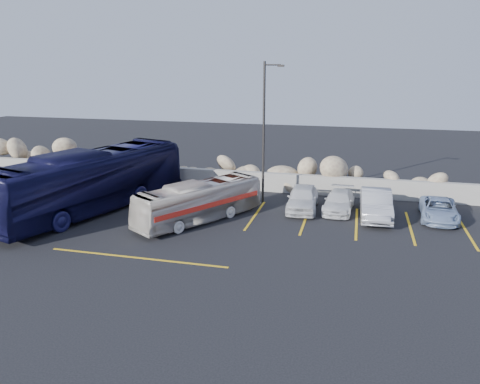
% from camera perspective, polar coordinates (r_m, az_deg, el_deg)
% --- Properties ---
extents(ground, '(90.00, 90.00, 0.00)m').
position_cam_1_polar(ground, '(19.72, -10.09, -8.41)').
color(ground, black).
rests_on(ground, ground).
extents(seawall, '(60.00, 0.40, 1.20)m').
position_cam_1_polar(seawall, '(30.27, -0.89, 1.51)').
color(seawall, gray).
rests_on(seawall, ground).
extents(riprap_pile, '(54.00, 2.80, 2.60)m').
position_cam_1_polar(riprap_pile, '(31.25, -0.32, 3.27)').
color(riprap_pile, '#947A61').
rests_on(riprap_pile, ground).
extents(parking_lines, '(18.16, 9.36, 0.01)m').
position_cam_1_polar(parking_lines, '(23.50, 6.01, -4.25)').
color(parking_lines, gold).
rests_on(parking_lines, ground).
extents(lamppost, '(1.14, 0.18, 8.00)m').
position_cam_1_polar(lamppost, '(26.61, 3.03, 7.66)').
color(lamppost, '#2C2927').
rests_on(lamppost, ground).
extents(vintage_bus, '(5.36, 7.19, 2.06)m').
position_cam_1_polar(vintage_bus, '(24.10, -4.97, -1.16)').
color(vintage_bus, beige).
rests_on(vintage_bus, ground).
extents(tour_coach, '(6.18, 12.47, 3.39)m').
position_cam_1_polar(tour_coach, '(26.76, -17.67, 1.31)').
color(tour_coach, '#100F33').
rests_on(tour_coach, ground).
extents(car_a, '(1.79, 4.08, 1.37)m').
position_cam_1_polar(car_a, '(26.09, 7.64, -0.73)').
color(car_a, silver).
rests_on(car_a, ground).
extents(car_b, '(1.66, 4.45, 1.45)m').
position_cam_1_polar(car_b, '(25.63, 16.23, -1.43)').
color(car_b, '#B6B6BB').
rests_on(car_b, ground).
extents(car_c, '(1.76, 3.83, 1.08)m').
position_cam_1_polar(car_c, '(26.31, 11.97, -1.13)').
color(car_c, silver).
rests_on(car_c, ground).
extents(car_d, '(2.04, 4.00, 1.08)m').
position_cam_1_polar(car_d, '(26.44, 23.10, -1.98)').
color(car_d, '#879EC0').
rests_on(car_d, ground).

